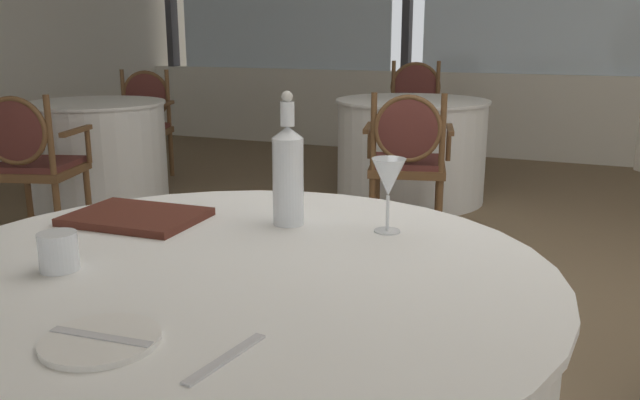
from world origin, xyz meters
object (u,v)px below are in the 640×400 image
dining_chair_0_1 (414,109)px  dining_chair_2_1 (142,117)px  side_plate (101,340)px  water_bottle (288,172)px  dining_chair_2_0 (30,156)px  menu_book (136,217)px  water_tumbler (58,251)px  dining_chair_0_0 (408,154)px  wine_glass (388,179)px

dining_chair_0_1 → dining_chair_2_1: 2.40m
side_plate → water_bottle: water_bottle is taller
dining_chair_2_0 → menu_book: bearing=-144.7°
water_tumbler → side_plate: bearing=-36.7°
dining_chair_0_0 → dining_chair_2_1: dining_chair_2_1 is taller
dining_chair_0_0 → dining_chair_2_0: size_ratio=1.00×
dining_chair_2_0 → side_plate: bearing=-148.9°
menu_book → dining_chair_0_1: (-0.43, 4.41, -0.19)m
water_bottle → dining_chair_2_0: size_ratio=0.37×
side_plate → dining_chair_0_0: bearing=96.4°
dining_chair_0_1 → dining_chair_2_1: dining_chair_0_1 is taller
water_bottle → menu_book: water_bottle is taller
dining_chair_0_0 → dining_chair_2_0: dining_chair_2_0 is taller
dining_chair_0_1 → menu_book: bearing=-8.3°
dining_chair_2_0 → dining_chair_2_1: size_ratio=0.97×
menu_book → dining_chair_0_0: 2.48m
dining_chair_0_0 → wine_glass: bearing=-179.7°
dining_chair_0_1 → dining_chair_2_0: dining_chair_0_1 is taller
wine_glass → water_tumbler: (-0.54, -0.52, -0.09)m
water_tumbler → dining_chair_2_0: size_ratio=0.09×
water_bottle → dining_chair_0_1: water_bottle is taller
water_bottle → dining_chair_2_1: bearing=132.9°
dining_chair_0_0 → water_bottle: bearing=174.2°
side_plate → dining_chair_2_1: size_ratio=0.20×
dining_chair_2_1 → side_plate: bearing=19.7°
dining_chair_0_1 → dining_chair_2_1: size_ratio=1.07×
water_tumbler → menu_book: (-0.09, 0.36, -0.03)m
water_bottle → water_tumbler: (-0.29, -0.49, -0.10)m
wine_glass → dining_chair_2_0: (-2.61, 1.34, -0.36)m
side_plate → dining_chair_0_1: (-0.82, 4.99, -0.18)m
dining_chair_0_1 → dining_chair_2_0: size_ratio=1.10×
side_plate → dining_chair_2_1: 4.85m
water_tumbler → menu_book: 0.37m
water_bottle → dining_chair_2_0: bearing=149.7°
side_plate → dining_chair_2_1: dining_chair_2_1 is taller
side_plate → menu_book: (-0.39, 0.59, 0.01)m
side_plate → water_tumbler: (-0.30, 0.23, 0.03)m
water_tumbler → wine_glass: bearing=43.8°
side_plate → water_bottle: bearing=91.3°
side_plate → water_bottle: (-0.02, 0.71, 0.13)m
water_tumbler → dining_chair_0_0: bearing=90.8°
menu_book → dining_chair_2_0: dining_chair_2_0 is taller
wine_glass → menu_book: bearing=-165.9°
menu_book → dining_chair_0_0: bearing=86.2°
menu_book → wine_glass: bearing=11.5°
water_tumbler → dining_chair_0_1: dining_chair_0_1 is taller
water_bottle → wine_glass: bearing=7.3°
water_bottle → water_tumbler: size_ratio=4.24×
water_bottle → dining_chair_0_0: (-0.33, 2.34, -0.36)m
water_bottle → wine_glass: water_bottle is taller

